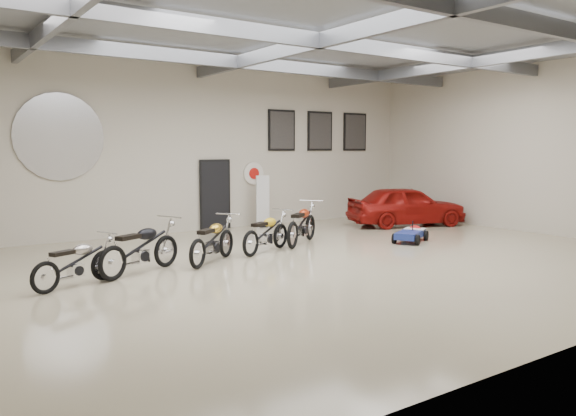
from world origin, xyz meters
TOP-DOWN VIEW (x-y plane):
  - floor at (0.00, 0.00)m, footprint 16.00×12.00m
  - ceiling at (0.00, 0.00)m, footprint 16.00×12.00m
  - back_wall at (0.00, 6.00)m, footprint 16.00×0.02m
  - right_wall at (8.00, 0.00)m, footprint 0.02×12.00m
  - ceiling_beams at (0.00, 0.00)m, footprint 15.80×11.80m
  - door at (0.50, 5.95)m, footprint 0.92×0.08m
  - logo_plaque at (-4.00, 5.95)m, footprint 2.30×0.06m
  - poster_left at (3.00, 5.96)m, footprint 1.05×0.08m
  - poster_mid at (4.60, 5.96)m, footprint 1.05×0.08m
  - poster_right at (6.20, 5.96)m, footprint 1.05×0.08m
  - oil_sign at (1.90, 5.95)m, footprint 0.72×0.10m
  - banner_stand at (1.96, 5.50)m, footprint 0.47×0.20m
  - motorcycle_silver at (-4.95, 0.75)m, footprint 1.84×1.21m
  - motorcycle_black at (-3.61, 1.13)m, footprint 2.16×1.49m
  - motorcycle_gold at (-1.93, 1.30)m, footprint 1.94×1.66m
  - motorcycle_yellow at (-0.30, 1.69)m, footprint 1.98×1.37m
  - motorcycle_red at (1.09, 2.16)m, footprint 2.11×1.79m
  - go_kart at (3.80, 0.84)m, footprint 1.69×1.33m
  - vintage_car at (6.00, 3.15)m, footprint 2.66×4.10m

SIDE VIEW (x-z plane):
  - floor at x=0.00m, z-range -0.01..0.01m
  - go_kart at x=3.80m, z-range 0.00..0.56m
  - motorcycle_silver at x=-4.95m, z-range 0.00..0.92m
  - motorcycle_yellow at x=-0.30m, z-range 0.00..0.99m
  - motorcycle_gold at x=-1.93m, z-range 0.00..1.02m
  - motorcycle_black at x=-3.61m, z-range 0.00..1.09m
  - motorcycle_red at x=1.09m, z-range 0.00..1.11m
  - vintage_car at x=6.00m, z-range 0.00..1.30m
  - banner_stand at x=1.96m, z-range 0.00..1.72m
  - door at x=0.50m, z-range 0.00..2.10m
  - oil_sign at x=1.90m, z-range 1.34..2.06m
  - back_wall at x=0.00m, z-range 0.00..5.00m
  - right_wall at x=8.00m, z-range 0.00..5.00m
  - logo_plaque at x=-4.00m, z-range 2.22..3.38m
  - poster_left at x=3.00m, z-range 2.42..3.78m
  - poster_mid at x=4.60m, z-range 2.42..3.78m
  - poster_right at x=6.20m, z-range 2.42..3.78m
  - ceiling_beams at x=0.00m, z-range 4.59..4.91m
  - ceiling at x=0.00m, z-range 5.00..5.00m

